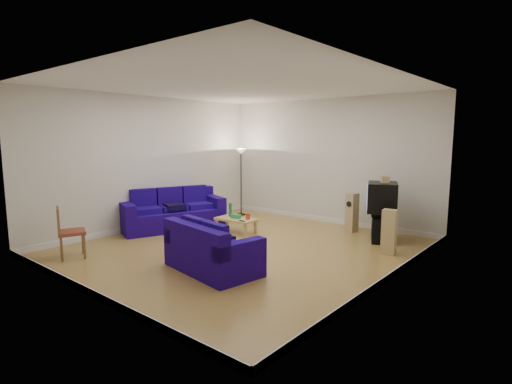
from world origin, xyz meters
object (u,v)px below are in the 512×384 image
Objects in this scene: tv_stand at (383,228)px; sofa_three_seat at (172,214)px; coffee_table at (236,221)px; television at (382,197)px; sofa_loveseat at (210,253)px.

sofa_three_seat is at bearing -88.02° from tv_stand.
coffee_table is 3.30m from television.
sofa_three_seat is 1.48× the size of sofa_loveseat.
sofa_three_seat reaches higher than tv_stand.
sofa_three_seat is at bearing -157.50° from coffee_table.
sofa_loveseat is at bearing -56.40° from coffee_table.
sofa_three_seat is at bearing -87.35° from television.
sofa_three_seat is 3.01× the size of tv_stand.
sofa_loveseat is (3.03, -1.58, -0.03)m from sofa_three_seat.
sofa_three_seat is 2.70× the size of television.
coffee_table is at bearing -85.49° from television.
coffee_table is (1.55, 0.64, -0.05)m from sofa_three_seat.
television reaches higher than coffee_table.
sofa_three_seat reaches higher than coffee_table.
tv_stand is (2.91, 1.57, -0.03)m from coffee_table.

